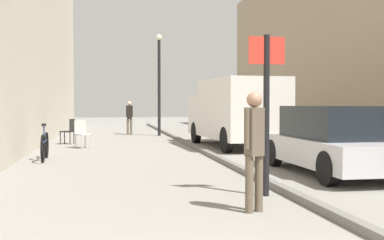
{
  "coord_description": "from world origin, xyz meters",
  "views": [
    {
      "loc": [
        -1.31,
        -2.36,
        1.49
      ],
      "look_at": [
        1.02,
        10.74,
        1.05
      ],
      "focal_mm": 44.66,
      "sensor_mm": 36.0,
      "label": 1
    }
  ],
  "objects_px": {
    "bicycle_leaning": "(45,146)",
    "cafe_chair_near_window": "(82,132)",
    "pedestrian_mid_block": "(254,143)",
    "cafe_chair_by_doorway": "(69,129)",
    "pedestrian_main_foreground": "(129,115)",
    "delivery_van": "(235,111)",
    "lamp_post": "(159,78)",
    "parked_car": "(334,140)",
    "street_sign_post": "(266,101)"
  },
  "relations": [
    {
      "from": "delivery_van",
      "to": "cafe_chair_by_doorway",
      "type": "height_order",
      "value": "delivery_van"
    },
    {
      "from": "pedestrian_mid_block",
      "to": "cafe_chair_by_doorway",
      "type": "distance_m",
      "value": 12.47
    },
    {
      "from": "parked_car",
      "to": "bicycle_leaning",
      "type": "height_order",
      "value": "parked_car"
    },
    {
      "from": "lamp_post",
      "to": "cafe_chair_near_window",
      "type": "bearing_deg",
      "value": -119.05
    },
    {
      "from": "pedestrian_mid_block",
      "to": "street_sign_post",
      "type": "distance_m",
      "value": 1.35
    },
    {
      "from": "lamp_post",
      "to": "pedestrian_main_foreground",
      "type": "bearing_deg",
      "value": 144.75
    },
    {
      "from": "pedestrian_mid_block",
      "to": "bicycle_leaning",
      "type": "relative_size",
      "value": 0.94
    },
    {
      "from": "pedestrian_mid_block",
      "to": "street_sign_post",
      "type": "xyz_separation_m",
      "value": [
        0.54,
        1.09,
        0.59
      ]
    },
    {
      "from": "cafe_chair_by_doorway",
      "to": "delivery_van",
      "type": "bearing_deg",
      "value": -92.64
    },
    {
      "from": "pedestrian_mid_block",
      "to": "cafe_chair_near_window",
      "type": "relative_size",
      "value": 1.76
    },
    {
      "from": "pedestrian_main_foreground",
      "to": "lamp_post",
      "type": "distance_m",
      "value": 2.43
    },
    {
      "from": "street_sign_post",
      "to": "cafe_chair_near_window",
      "type": "relative_size",
      "value": 2.77
    },
    {
      "from": "pedestrian_main_foreground",
      "to": "delivery_van",
      "type": "relative_size",
      "value": 0.29
    },
    {
      "from": "cafe_chair_by_doorway",
      "to": "street_sign_post",
      "type": "bearing_deg",
      "value": -141.99
    },
    {
      "from": "pedestrian_main_foreground",
      "to": "street_sign_post",
      "type": "relative_size",
      "value": 0.63
    },
    {
      "from": "parked_car",
      "to": "cafe_chair_by_doorway",
      "type": "distance_m",
      "value": 10.74
    },
    {
      "from": "pedestrian_mid_block",
      "to": "cafe_chair_by_doorway",
      "type": "relative_size",
      "value": 1.76
    },
    {
      "from": "pedestrian_mid_block",
      "to": "delivery_van",
      "type": "height_order",
      "value": "delivery_van"
    },
    {
      "from": "bicycle_leaning",
      "to": "pedestrian_main_foreground",
      "type": "bearing_deg",
      "value": 73.29
    },
    {
      "from": "pedestrian_main_foreground",
      "to": "delivery_van",
      "type": "xyz_separation_m",
      "value": [
        3.32,
        -7.27,
        0.31
      ]
    },
    {
      "from": "bicycle_leaning",
      "to": "cafe_chair_near_window",
      "type": "distance_m",
      "value": 3.49
    },
    {
      "from": "pedestrian_mid_block",
      "to": "lamp_post",
      "type": "xyz_separation_m",
      "value": [
        0.43,
        16.11,
        1.77
      ]
    },
    {
      "from": "parked_car",
      "to": "cafe_chair_by_doorway",
      "type": "relative_size",
      "value": 4.47
    },
    {
      "from": "lamp_post",
      "to": "parked_car",
      "type": "bearing_deg",
      "value": -79.66
    },
    {
      "from": "parked_car",
      "to": "lamp_post",
      "type": "relative_size",
      "value": 0.88
    },
    {
      "from": "delivery_van",
      "to": "pedestrian_main_foreground",
      "type": "bearing_deg",
      "value": 111.18
    },
    {
      "from": "parked_car",
      "to": "cafe_chair_near_window",
      "type": "distance_m",
      "value": 9.01
    },
    {
      "from": "street_sign_post",
      "to": "cafe_chair_by_doorway",
      "type": "xyz_separation_m",
      "value": [
        -3.92,
        10.92,
        -1.0
      ]
    },
    {
      "from": "pedestrian_mid_block",
      "to": "cafe_chair_near_window",
      "type": "xyz_separation_m",
      "value": [
        -2.83,
        10.25,
        -0.41
      ]
    },
    {
      "from": "lamp_post",
      "to": "cafe_chair_near_window",
      "type": "height_order",
      "value": "lamp_post"
    },
    {
      "from": "cafe_chair_near_window",
      "to": "lamp_post",
      "type": "bearing_deg",
      "value": -154.63
    },
    {
      "from": "delivery_van",
      "to": "parked_car",
      "type": "bearing_deg",
      "value": -89.99
    },
    {
      "from": "parked_car",
      "to": "cafe_chair_near_window",
      "type": "relative_size",
      "value": 4.47
    },
    {
      "from": "bicycle_leaning",
      "to": "cafe_chair_by_doorway",
      "type": "height_order",
      "value": "bicycle_leaning"
    },
    {
      "from": "parked_car",
      "to": "street_sign_post",
      "type": "relative_size",
      "value": 1.62
    },
    {
      "from": "lamp_post",
      "to": "bicycle_leaning",
      "type": "xyz_separation_m",
      "value": [
        -4.05,
        -9.27,
        -2.34
      ]
    },
    {
      "from": "bicycle_leaning",
      "to": "cafe_chair_near_window",
      "type": "xyz_separation_m",
      "value": [
        0.79,
        3.4,
        0.17
      ]
    },
    {
      "from": "delivery_van",
      "to": "cafe_chair_near_window",
      "type": "xyz_separation_m",
      "value": [
        -5.23,
        0.45,
        -0.71
      ]
    },
    {
      "from": "pedestrian_mid_block",
      "to": "delivery_van",
      "type": "bearing_deg",
      "value": 54.52
    },
    {
      "from": "delivery_van",
      "to": "cafe_chair_near_window",
      "type": "relative_size",
      "value": 5.97
    },
    {
      "from": "cafe_chair_near_window",
      "to": "cafe_chair_by_doorway",
      "type": "distance_m",
      "value": 1.84
    },
    {
      "from": "parked_car",
      "to": "street_sign_post",
      "type": "bearing_deg",
      "value": -136.45
    },
    {
      "from": "pedestrian_main_foreground",
      "to": "lamp_post",
      "type": "bearing_deg",
      "value": -24.09
    },
    {
      "from": "parked_car",
      "to": "bicycle_leaning",
      "type": "xyz_separation_m",
      "value": [
        -6.41,
        3.64,
        -0.33
      ]
    },
    {
      "from": "pedestrian_main_foreground",
      "to": "street_sign_post",
      "type": "distance_m",
      "value": 16.06
    },
    {
      "from": "pedestrian_main_foreground",
      "to": "street_sign_post",
      "type": "height_order",
      "value": "street_sign_post"
    },
    {
      "from": "cafe_chair_near_window",
      "to": "cafe_chair_by_doorway",
      "type": "bearing_deg",
      "value": -108.3
    },
    {
      "from": "bicycle_leaning",
      "to": "cafe_chair_by_doorway",
      "type": "distance_m",
      "value": 5.16
    },
    {
      "from": "cafe_chair_near_window",
      "to": "pedestrian_mid_block",
      "type": "bearing_deg",
      "value": 69.85
    },
    {
      "from": "pedestrian_mid_block",
      "to": "parked_car",
      "type": "distance_m",
      "value": 4.26
    }
  ]
}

